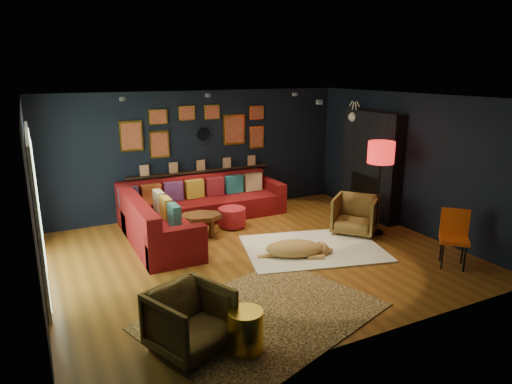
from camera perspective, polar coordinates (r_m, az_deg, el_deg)
name	(u,v)px	position (r m, az deg, el deg)	size (l,w,h in m)	color
floor	(257,255)	(7.72, 0.13, -7.91)	(6.50, 6.50, 0.00)	brown
room_walls	(257,162)	(7.25, 0.13, 3.77)	(6.50, 6.50, 6.50)	black
sectional	(187,213)	(8.97, -8.60, -2.57)	(3.41, 2.69, 0.86)	maroon
ledge	(201,171)	(9.81, -6.91, 2.62)	(3.20, 0.12, 0.04)	black
gallery_wall	(198,129)	(9.69, -7.23, 7.79)	(3.15, 0.04, 1.02)	gold
sunburst_mirror	(203,134)	(9.74, -6.58, 7.21)	(0.47, 0.16, 0.47)	silver
fireplace	(370,168)	(9.80, 14.08, 2.88)	(0.31, 1.60, 2.20)	black
deer_head	(359,116)	(10.06, 12.81, 9.20)	(0.50, 0.28, 0.45)	white
sliding_door	(37,208)	(7.21, -25.71, -1.85)	(0.06, 2.80, 2.20)	white
ceiling_spots	(236,97)	(7.85, -2.54, 11.73)	(3.30, 2.50, 0.06)	black
shag_rug	(313,248)	(8.02, 7.14, -7.01)	(2.32, 1.69, 0.03)	white
leopard_rug	(264,316)	(5.96, 1.05, -15.23)	(2.82, 2.02, 0.02)	tan
coffee_table	(201,218)	(8.52, -6.88, -3.31)	(0.92, 0.78, 0.39)	brown
pouf	(232,217)	(9.00, -3.02, -3.12)	(0.54, 0.54, 0.35)	maroon
armchair_left	(190,317)	(5.21, -8.25, -15.24)	(0.77, 0.72, 0.79)	#A47C37
armchair_right	(355,213)	(8.79, 12.32, -2.59)	(0.78, 0.73, 0.80)	#A47C37
gold_stool	(246,331)	(5.22, -1.31, -17.00)	(0.39, 0.39, 0.49)	gold
orange_chair	(454,233)	(7.83, 23.55, -4.72)	(0.60, 0.60, 0.90)	black
floor_lamp	(381,156)	(8.63, 15.34, 4.33)	(0.48, 0.48, 1.76)	black
dog	(294,245)	(7.57, 4.81, -6.66)	(1.28, 0.63, 0.41)	tan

